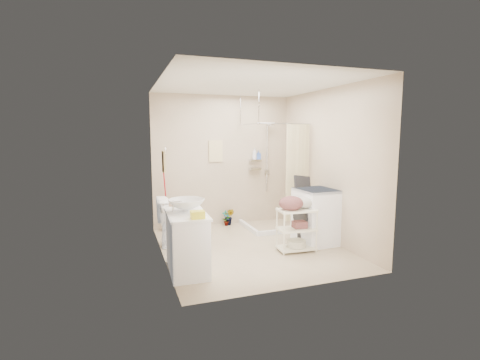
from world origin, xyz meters
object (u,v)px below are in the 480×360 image
at_px(washing_machine, 317,216).
at_px(laundry_rack, 297,226).
at_px(vanity, 187,242).
at_px(toilet, 182,221).

xyz_separation_m(washing_machine, laundry_rack, (-0.52, -0.25, -0.06)).
relative_size(vanity, washing_machine, 0.98).
xyz_separation_m(vanity, laundry_rack, (1.78, 0.26, 0.00)).
bearing_deg(toilet, laundry_rack, -113.12).
relative_size(washing_machine, laundry_rack, 1.15).
bearing_deg(washing_machine, vanity, -170.24).
bearing_deg(vanity, laundry_rack, 10.53).
bearing_deg(vanity, toilet, 86.12).
bearing_deg(laundry_rack, washing_machine, 29.33).
height_order(toilet, washing_machine, washing_machine).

